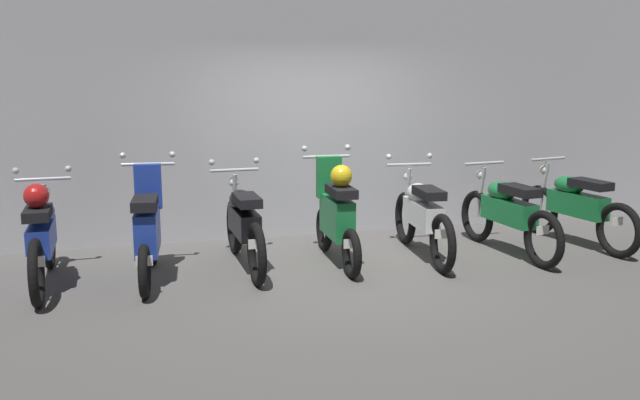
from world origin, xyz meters
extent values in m
plane|color=#565451|center=(0.00, 0.00, 0.00)|extent=(80.00, 80.00, 0.00)
cube|color=#ADADB2|center=(0.00, 1.97, 1.64)|extent=(16.00, 0.30, 3.28)
torus|color=black|center=(-3.12, 1.04, 0.33)|extent=(0.11, 0.65, 0.65)
torus|color=black|center=(-3.08, -0.26, 0.33)|extent=(0.11, 0.65, 0.65)
cube|color=#1E389E|center=(-3.10, 0.39, 0.52)|extent=(0.24, 0.84, 0.28)
ellipsoid|color=#1E389E|center=(-3.10, 0.54, 0.73)|extent=(0.27, 0.45, 0.22)
cube|color=black|center=(-3.09, 0.20, 0.80)|extent=(0.25, 0.53, 0.10)
cylinder|color=#B7BABF|center=(-3.11, 0.93, 1.02)|extent=(0.56, 0.05, 0.04)
sphere|color=#B7BABF|center=(-3.37, 0.92, 1.12)|extent=(0.07, 0.07, 0.07)
sphere|color=#B7BABF|center=(-2.85, 0.94, 1.12)|extent=(0.07, 0.07, 0.07)
cylinder|color=#B7BABF|center=(-3.11, 0.98, 0.65)|extent=(0.06, 0.16, 0.65)
sphere|color=silver|center=(-3.11, 0.98, 0.87)|extent=(0.12, 0.12, 0.12)
cube|color=white|center=(-3.08, -0.24, 0.43)|extent=(0.16, 0.02, 0.10)
sphere|color=red|center=(-3.09, 0.20, 0.97)|extent=(0.24, 0.24, 0.24)
torus|color=black|center=(-2.01, 0.88, 0.27)|extent=(0.14, 0.54, 0.53)
torus|color=black|center=(-2.12, -0.27, 0.27)|extent=(0.14, 0.54, 0.53)
cube|color=#1E389E|center=(-2.07, 0.31, 0.54)|extent=(0.29, 0.75, 0.44)
cube|color=#1E389E|center=(-2.03, 0.65, 0.94)|extent=(0.29, 0.14, 0.48)
cube|color=black|center=(-2.08, 0.15, 0.85)|extent=(0.29, 0.54, 0.10)
cylinder|color=#B7BABF|center=(-2.02, 0.79, 1.16)|extent=(0.56, 0.09, 0.04)
sphere|color=#B7BABF|center=(-2.28, 0.81, 1.26)|extent=(0.07, 0.07, 0.07)
sphere|color=#B7BABF|center=(-1.76, 0.76, 1.26)|extent=(0.07, 0.07, 0.07)
cylinder|color=#B7BABF|center=(-2.02, 0.83, 0.69)|extent=(0.07, 0.15, 0.85)
sphere|color=silver|center=(-2.02, 0.83, 1.01)|extent=(0.12, 0.12, 0.12)
cube|color=white|center=(-2.12, -0.24, 0.36)|extent=(0.16, 0.03, 0.10)
torus|color=black|center=(-1.06, 1.16, 0.33)|extent=(0.11, 0.65, 0.65)
torus|color=black|center=(-1.01, -0.14, 0.33)|extent=(0.11, 0.65, 0.65)
cube|color=black|center=(-1.03, 0.51, 0.52)|extent=(0.25, 0.84, 0.28)
ellipsoid|color=black|center=(-1.04, 0.67, 0.73)|extent=(0.28, 0.45, 0.22)
cube|color=black|center=(-1.03, 0.33, 0.80)|extent=(0.26, 0.53, 0.10)
cylinder|color=#B7BABF|center=(-1.05, 1.06, 1.02)|extent=(0.56, 0.06, 0.04)
sphere|color=#B7BABF|center=(-1.31, 1.05, 1.12)|extent=(0.07, 0.07, 0.07)
sphere|color=#B7BABF|center=(-0.79, 1.07, 1.12)|extent=(0.07, 0.07, 0.07)
cylinder|color=#B7BABF|center=(-1.05, 1.11, 0.65)|extent=(0.06, 0.16, 0.65)
sphere|color=silver|center=(-1.05, 1.11, 0.87)|extent=(0.12, 0.12, 0.12)
cube|color=white|center=(-1.01, -0.11, 0.43)|extent=(0.16, 0.02, 0.10)
torus|color=black|center=(0.01, 1.00, 0.27)|extent=(0.10, 0.53, 0.53)
torus|color=black|center=(-0.01, -0.15, 0.27)|extent=(0.10, 0.53, 0.53)
cube|color=#197238|center=(0.00, 0.43, 0.54)|extent=(0.23, 0.74, 0.44)
cube|color=#197238|center=(0.00, 0.77, 0.94)|extent=(0.28, 0.12, 0.48)
cube|color=black|center=(0.00, 0.27, 0.85)|extent=(0.25, 0.52, 0.10)
cylinder|color=#B7BABF|center=(0.01, 0.91, 1.16)|extent=(0.56, 0.04, 0.04)
sphere|color=#B7BABF|center=(-0.25, 0.91, 1.26)|extent=(0.07, 0.07, 0.07)
sphere|color=#B7BABF|center=(0.27, 0.91, 1.26)|extent=(0.07, 0.07, 0.07)
cylinder|color=#B7BABF|center=(0.01, 0.96, 0.69)|extent=(0.06, 0.15, 0.85)
sphere|color=silver|center=(0.01, 0.96, 1.01)|extent=(0.12, 0.12, 0.12)
cube|color=white|center=(-0.01, -0.13, 0.36)|extent=(0.16, 0.01, 0.10)
sphere|color=gold|center=(0.00, 0.27, 1.02)|extent=(0.24, 0.24, 0.24)
torus|color=black|center=(1.08, 1.07, 0.33)|extent=(0.13, 0.65, 0.65)
torus|color=black|center=(0.99, -0.23, 0.33)|extent=(0.13, 0.65, 0.65)
cube|color=silver|center=(1.03, 0.42, 0.52)|extent=(0.28, 0.84, 0.28)
ellipsoid|color=silver|center=(1.04, 0.57, 0.73)|extent=(0.29, 0.46, 0.22)
cube|color=black|center=(1.02, 0.24, 0.80)|extent=(0.27, 0.53, 0.10)
cylinder|color=#B7BABF|center=(1.07, 0.96, 1.02)|extent=(0.56, 0.07, 0.04)
sphere|color=#B7BABF|center=(0.81, 0.98, 1.12)|extent=(0.07, 0.07, 0.07)
sphere|color=#B7BABF|center=(1.33, 0.95, 1.12)|extent=(0.07, 0.07, 0.07)
cylinder|color=#B7BABF|center=(1.07, 1.02, 0.65)|extent=(0.07, 0.16, 0.65)
sphere|color=silver|center=(1.07, 1.02, 0.87)|extent=(0.12, 0.12, 0.12)
cube|color=white|center=(0.99, -0.20, 0.43)|extent=(0.16, 0.02, 0.10)
torus|color=black|center=(2.00, 0.94, 0.33)|extent=(0.16, 0.66, 0.65)
torus|color=black|center=(2.13, -0.35, 0.33)|extent=(0.16, 0.66, 0.65)
cube|color=#197238|center=(2.07, 0.29, 0.52)|extent=(0.31, 0.85, 0.28)
ellipsoid|color=#197238|center=(2.05, 0.45, 0.73)|extent=(0.30, 0.46, 0.22)
cube|color=black|center=(2.08, 0.11, 0.80)|extent=(0.29, 0.54, 0.10)
cylinder|color=#B7BABF|center=(2.01, 0.84, 1.02)|extent=(0.56, 0.09, 0.04)
cylinder|color=#B7BABF|center=(2.00, 0.89, 0.65)|extent=(0.07, 0.16, 0.65)
sphere|color=silver|center=(2.00, 0.89, 0.87)|extent=(0.12, 0.12, 0.12)
cube|color=white|center=(2.13, -0.33, 0.43)|extent=(0.16, 0.03, 0.10)
torus|color=black|center=(2.98, 1.09, 0.33)|extent=(0.21, 0.66, 0.65)
torus|color=black|center=(3.22, -0.19, 0.33)|extent=(0.21, 0.66, 0.65)
cube|color=#197238|center=(3.10, 0.45, 0.52)|extent=(0.37, 0.86, 0.28)
ellipsoid|color=#197238|center=(3.07, 0.60, 0.73)|extent=(0.34, 0.48, 0.22)
cube|color=black|center=(3.13, 0.27, 0.80)|extent=(0.33, 0.56, 0.10)
cylinder|color=#B7BABF|center=(3.00, 0.98, 1.02)|extent=(0.56, 0.14, 0.04)
cylinder|color=#B7BABF|center=(2.99, 1.04, 0.65)|extent=(0.08, 0.17, 0.65)
sphere|color=silver|center=(2.99, 1.04, 0.87)|extent=(0.12, 0.12, 0.12)
cube|color=white|center=(3.22, -0.16, 0.43)|extent=(0.16, 0.04, 0.10)
camera|label=1|loc=(-2.13, -6.89, 2.21)|focal=39.17mm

